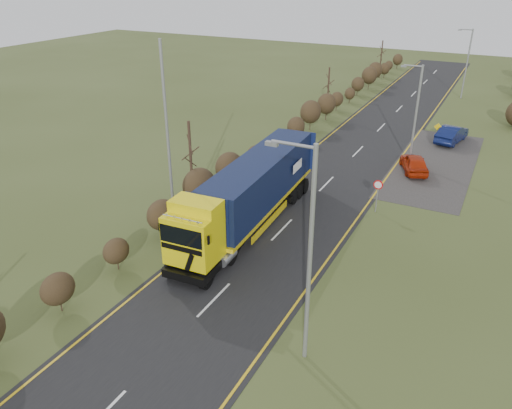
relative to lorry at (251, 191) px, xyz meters
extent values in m
plane|color=#39441D|center=(1.94, -3.58, -2.40)|extent=(160.00, 160.00, 0.00)
cube|color=black|center=(1.94, 6.42, -2.39)|extent=(8.00, 120.00, 0.02)
cube|color=#2E2B29|center=(8.44, 16.42, -2.39)|extent=(6.00, 18.00, 0.02)
cube|color=gold|center=(-1.76, 6.42, -2.37)|extent=(0.12, 116.00, 0.01)
cube|color=gold|center=(5.64, 6.42, -2.37)|extent=(0.12, 116.00, 0.01)
cube|color=silver|center=(1.94, -7.58, -2.37)|extent=(0.12, 3.00, 0.01)
cube|color=silver|center=(1.94, 0.42, -2.37)|extent=(0.12, 3.00, 0.01)
cube|color=silver|center=(1.94, 8.42, -2.37)|extent=(0.12, 3.00, 0.01)
cube|color=silver|center=(1.94, 16.42, -2.37)|extent=(0.12, 3.00, 0.01)
cube|color=silver|center=(1.94, 24.42, -2.37)|extent=(0.12, 3.00, 0.01)
cube|color=silver|center=(1.94, 32.42, -2.37)|extent=(0.12, 3.00, 0.01)
cube|color=silver|center=(1.94, 40.42, -2.37)|extent=(0.12, 3.00, 0.01)
cube|color=silver|center=(1.94, 48.42, -2.37)|extent=(0.12, 3.00, 0.01)
cube|color=silver|center=(1.94, 56.42, -2.37)|extent=(0.12, 3.00, 0.01)
ellipsoid|color=#302115|center=(-4.02, -11.58, -1.14)|extent=(1.34, 1.74, 1.54)
ellipsoid|color=#302115|center=(-4.07, -7.58, -1.27)|extent=(1.21, 1.57, 1.39)
ellipsoid|color=#302115|center=(-4.06, -3.58, -0.92)|extent=(1.58, 2.06, 1.82)
ellipsoid|color=#302115|center=(-4.04, 0.42, -0.56)|extent=(1.96, 2.55, 2.25)
ellipsoid|color=#302115|center=(-4.09, 4.42, -0.69)|extent=(1.83, 2.38, 2.10)
ellipsoid|color=#302115|center=(-4.01, 8.42, -1.12)|extent=(1.37, 1.78, 1.57)
ellipsoid|color=#302115|center=(-4.12, 12.42, -1.28)|extent=(1.20, 1.56, 1.38)
ellipsoid|color=#302115|center=(-3.98, 16.42, -0.95)|extent=(1.55, 2.02, 1.78)
ellipsoid|color=#302115|center=(-4.15, 20.42, -0.58)|extent=(1.95, 2.53, 2.24)
ellipsoid|color=#302115|center=(-3.95, 24.42, -0.66)|extent=(1.85, 2.41, 2.13)
ellipsoid|color=#302115|center=(-4.17, 28.42, -1.09)|extent=(1.40, 1.81, 1.61)
ellipsoid|color=#302115|center=(-3.92, 32.42, -1.28)|extent=(1.19, 1.55, 1.37)
ellipsoid|color=#302115|center=(-4.20, 36.42, -0.98)|extent=(1.52, 1.97, 1.75)
ellipsoid|color=#302115|center=(-3.90, 40.42, -0.59)|extent=(1.93, 2.51, 2.22)
ellipsoid|color=#302115|center=(-4.22, 44.42, -0.64)|extent=(1.88, 2.44, 2.16)
ellipsoid|color=#302115|center=(-3.88, 48.42, -1.07)|extent=(1.43, 1.85, 1.64)
ellipsoid|color=#302115|center=(-4.25, 52.42, -1.29)|extent=(1.19, 1.55, 1.37)
ellipsoid|color=#302115|center=(-3.86, 56.42, -1.01)|extent=(1.49, 1.93, 1.71)
cylinder|color=#34241A|center=(-4.56, 0.42, 0.62)|extent=(0.18, 0.18, 6.05)
cylinder|color=#34241A|center=(-4.56, 26.42, 0.13)|extent=(0.18, 0.18, 5.06)
cylinder|color=#34241A|center=(-4.56, 48.42, 0.17)|extent=(0.18, 0.18, 5.15)
cube|color=black|center=(0.00, -5.29, -1.70)|extent=(2.65, 4.75, 0.45)
cube|color=yellow|center=(0.00, -6.19, -0.04)|extent=(2.63, 2.34, 2.62)
cube|color=black|center=(0.00, -7.25, -1.85)|extent=(2.52, 0.25, 0.55)
cube|color=black|center=(-0.42, -7.31, -0.84)|extent=(0.61, 0.05, 1.08)
cube|color=black|center=(0.42, -7.31, -0.84)|extent=(0.61, 0.05, 1.08)
cube|color=black|center=(0.00, -7.28, 0.51)|extent=(2.36, 0.18, 0.96)
cube|color=black|center=(0.00, -7.31, -0.19)|extent=(2.31, 0.15, 0.28)
cube|color=yellow|center=(0.00, -5.84, 1.55)|extent=(2.59, 1.54, 0.56)
cylinder|color=silver|center=(0.00, -7.05, 1.37)|extent=(2.21, 0.18, 0.06)
cube|color=black|center=(-1.44, -7.05, 0.56)|extent=(0.09, 0.12, 0.45)
cube|color=black|center=(1.44, -7.05, 0.56)|extent=(0.09, 0.12, 0.45)
cylinder|color=gray|center=(-1.16, -4.88, -1.65)|extent=(0.63, 1.34, 0.56)
cylinder|color=gray|center=(1.16, -4.88, -1.65)|extent=(0.63, 1.34, 0.56)
cube|color=yellow|center=(0.00, 1.26, -1.17)|extent=(3.17, 12.79, 0.24)
cube|color=black|center=(0.00, 1.26, 0.34)|extent=(3.13, 12.39, 2.77)
cube|color=#101B46|center=(0.00, 7.41, 0.34)|extent=(2.50, 0.19, 2.77)
cube|color=#101B46|center=(0.00, -4.90, 0.34)|extent=(2.50, 0.19, 2.77)
cube|color=black|center=(0.00, 5.08, -1.75)|extent=(2.50, 3.74, 0.35)
cube|color=yellow|center=(-1.23, 0.25, -1.85)|extent=(0.34, 5.53, 0.45)
cube|color=yellow|center=(1.23, 0.25, -1.85)|extent=(0.34, 5.53, 0.45)
cylinder|color=black|center=(-1.06, -6.90, -1.88)|extent=(0.38, 1.06, 1.05)
cylinder|color=black|center=(1.06, -6.90, -1.88)|extent=(0.38, 1.06, 1.05)
cylinder|color=black|center=(-1.06, -4.38, -1.88)|extent=(0.38, 1.06, 1.05)
cylinder|color=black|center=(1.06, -4.38, -1.88)|extent=(0.38, 1.06, 1.05)
cylinder|color=black|center=(-1.06, 4.17, -1.88)|extent=(0.38, 1.06, 1.05)
cylinder|color=black|center=(1.06, 4.17, -1.88)|extent=(0.38, 1.06, 1.05)
cylinder|color=black|center=(-1.06, 5.18, -1.88)|extent=(0.38, 1.06, 1.05)
cylinder|color=black|center=(1.06, 5.18, -1.88)|extent=(0.38, 1.06, 1.05)
cylinder|color=black|center=(-1.06, 6.19, -1.88)|extent=(0.38, 1.06, 1.05)
cylinder|color=black|center=(1.06, 6.19, -1.88)|extent=(0.38, 1.06, 1.05)
imported|color=#AA2408|center=(7.19, 13.90, -1.70)|extent=(3.11, 4.47, 1.41)
imported|color=#0B1440|center=(8.77, 22.86, -1.63)|extent=(2.52, 4.94, 1.55)
cylinder|color=gray|center=(7.34, -9.13, 2.27)|extent=(0.18, 0.18, 9.34)
cylinder|color=gray|center=(6.51, -9.13, 6.78)|extent=(1.66, 0.12, 0.12)
cube|color=gray|center=(5.68, -9.13, 6.68)|extent=(0.47, 0.19, 0.15)
cylinder|color=gray|center=(6.54, 15.50, 1.58)|extent=(0.18, 0.18, 7.96)
cylinder|color=gray|center=(5.84, 15.50, 5.43)|extent=(1.42, 0.12, 0.12)
cube|color=gray|center=(5.13, 15.50, 5.34)|extent=(0.40, 0.16, 0.12)
cylinder|color=gray|center=(7.50, 40.89, 1.63)|extent=(0.18, 0.18, 8.07)
cylinder|color=gray|center=(6.79, 40.89, 5.53)|extent=(1.44, 0.12, 0.12)
cube|color=gray|center=(6.07, 40.89, 5.44)|extent=(0.40, 0.16, 0.13)
cylinder|color=gray|center=(-3.33, -3.37, 3.32)|extent=(0.16, 0.16, 11.45)
cylinder|color=gray|center=(6.41, 5.55, -1.42)|extent=(0.08, 0.08, 1.96)
cylinder|color=red|center=(6.41, 5.52, -0.44)|extent=(0.63, 0.04, 0.63)
cylinder|color=white|center=(6.41, 5.50, -0.44)|extent=(0.47, 0.02, 0.47)
cylinder|color=gray|center=(7.58, 22.13, -1.71)|extent=(0.08, 0.08, 1.39)
cube|color=yellow|center=(7.58, 22.08, -0.92)|extent=(0.70, 0.04, 0.70)
camera|label=1|loc=(12.86, -24.33, 12.42)|focal=35.00mm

